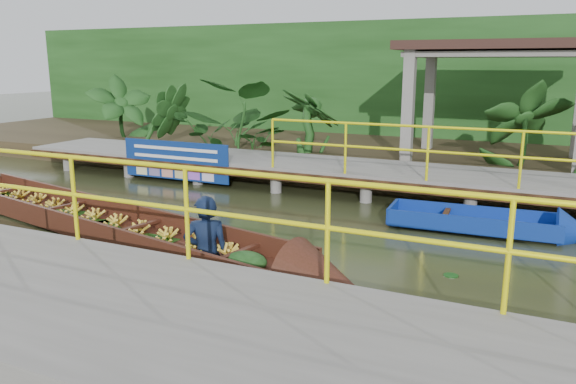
% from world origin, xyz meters
% --- Properties ---
extents(ground, '(80.00, 80.00, 0.00)m').
position_xyz_m(ground, '(0.00, 0.00, 0.00)').
color(ground, '#2B3018').
rests_on(ground, ground).
extents(land_strip, '(30.00, 8.00, 0.45)m').
position_xyz_m(land_strip, '(0.00, 7.50, 0.23)').
color(land_strip, '#2F2717').
rests_on(land_strip, ground).
extents(far_dock, '(16.00, 2.06, 1.66)m').
position_xyz_m(far_dock, '(0.02, 3.43, 0.48)').
color(far_dock, slate).
rests_on(far_dock, ground).
extents(near_dock, '(18.00, 2.40, 1.73)m').
position_xyz_m(near_dock, '(1.00, -4.20, 0.30)').
color(near_dock, slate).
rests_on(near_dock, ground).
extents(pavilion, '(4.40, 3.00, 3.00)m').
position_xyz_m(pavilion, '(3.00, 6.30, 2.82)').
color(pavilion, slate).
rests_on(pavilion, ground).
extents(foliage_backdrop, '(30.00, 0.80, 4.00)m').
position_xyz_m(foliage_backdrop, '(0.00, 10.00, 2.00)').
color(foliage_backdrop, '#183E14').
rests_on(foliage_backdrop, ground).
extents(vendor_boat, '(10.27, 3.11, 2.18)m').
position_xyz_m(vendor_boat, '(-2.19, -1.10, 0.23)').
color(vendor_boat, '#381C0F').
rests_on(vendor_boat, ground).
extents(moored_blue_boat, '(3.19, 1.00, 0.75)m').
position_xyz_m(moored_blue_boat, '(3.95, 1.62, 0.13)').
color(moored_blue_boat, navy).
rests_on(moored_blue_boat, ground).
extents(blue_banner, '(2.80, 0.04, 0.88)m').
position_xyz_m(blue_banner, '(-3.44, 2.48, 0.56)').
color(blue_banner, navy).
rests_on(blue_banner, ground).
extents(tropical_plants, '(14.28, 1.28, 1.60)m').
position_xyz_m(tropical_plants, '(-1.59, 5.30, 1.25)').
color(tropical_plants, '#183E14').
rests_on(tropical_plants, ground).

